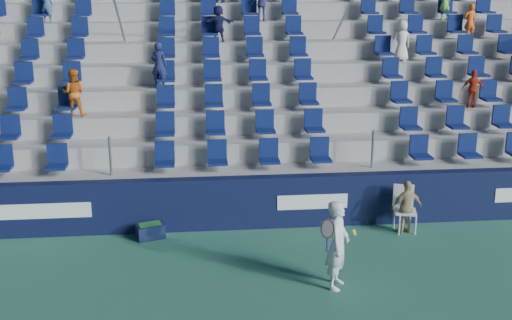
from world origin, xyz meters
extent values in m
plane|color=#2D6951|center=(0.00, 0.00, 0.00)|extent=(70.00, 70.00, 0.00)
cube|color=#0E1434|center=(0.00, 3.15, 0.60)|extent=(24.00, 0.30, 1.20)
cube|color=white|center=(-5.00, 2.99, 0.62)|extent=(3.20, 0.02, 0.34)
cube|color=white|center=(1.50, 2.99, 0.62)|extent=(1.60, 0.02, 0.34)
cube|color=#A4A49F|center=(0.00, 3.72, 0.60)|extent=(24.00, 0.85, 1.20)
cube|color=#A4A49F|center=(0.00, 4.57, 0.85)|extent=(24.00, 0.85, 1.70)
cube|color=#A4A49F|center=(0.00, 5.42, 1.10)|extent=(24.00, 0.85, 2.20)
cube|color=#A4A49F|center=(0.00, 6.28, 1.35)|extent=(24.00, 0.85, 2.70)
cube|color=#A4A49F|center=(0.00, 7.12, 1.60)|extent=(24.00, 0.85, 3.20)
cube|color=#A4A49F|center=(0.00, 7.97, 1.85)|extent=(24.00, 0.85, 3.70)
cube|color=#A4A49F|center=(0.00, 8.82, 2.10)|extent=(24.00, 0.85, 4.20)
cube|color=#A4A49F|center=(0.00, 9.68, 2.35)|extent=(24.00, 0.85, 4.70)
cube|color=#A4A49F|center=(0.00, 10.52, 2.60)|extent=(24.00, 0.85, 5.20)
cube|color=#A4A49F|center=(0.00, 11.20, 3.10)|extent=(24.00, 0.50, 6.20)
cube|color=#0C194B|center=(0.00, 3.72, 1.55)|extent=(16.05, 0.50, 0.70)
cube|color=#0C194B|center=(0.00, 4.57, 2.05)|extent=(16.05, 0.50, 0.70)
cube|color=#0C194B|center=(0.00, 5.42, 2.55)|extent=(16.05, 0.50, 0.70)
cube|color=#0C194B|center=(0.00, 6.28, 3.05)|extent=(16.05, 0.50, 0.70)
cube|color=#0C194B|center=(0.00, 7.12, 3.55)|extent=(16.05, 0.50, 0.70)
cube|color=#0C194B|center=(0.00, 7.97, 4.05)|extent=(16.05, 0.50, 0.70)
cube|color=#0C194B|center=(0.00, 8.82, 4.55)|extent=(16.05, 0.50, 0.70)
cylinder|color=gray|center=(-3.00, 7.12, 4.35)|extent=(0.06, 7.68, 4.55)
cylinder|color=gray|center=(3.00, 7.12, 4.35)|extent=(0.06, 7.68, 4.55)
imported|color=orange|center=(6.97, 7.93, 4.21)|extent=(0.40, 0.29, 1.02)
imported|color=silver|center=(4.68, 7.08, 3.76)|extent=(0.61, 0.45, 1.13)
imported|color=#CA5D17|center=(-4.01, 5.38, 2.78)|extent=(0.59, 0.48, 1.15)
imported|color=red|center=(6.10, 5.38, 2.69)|extent=(0.61, 0.35, 0.98)
imported|color=#77B94A|center=(6.51, 8.77, 4.71)|extent=(0.42, 0.33, 1.02)
imported|color=#393F7E|center=(0.96, 8.77, 4.70)|extent=(0.61, 0.31, 1.00)
imported|color=#3C5185|center=(-5.19, 8.77, 4.72)|extent=(0.44, 0.36, 1.05)
imported|color=#171C45|center=(-1.97, 6.23, 3.29)|extent=(0.50, 0.40, 1.19)
imported|color=#171745|center=(-0.36, 7.92, 4.20)|extent=(0.98, 0.50, 1.01)
imported|color=silver|center=(1.43, 0.13, 0.84)|extent=(0.61, 0.72, 1.69)
cylinder|color=navy|center=(1.18, -0.12, 0.97)|extent=(0.03, 0.03, 0.28)
torus|color=black|center=(1.18, -0.12, 1.27)|extent=(0.30, 0.17, 0.28)
plane|color=#262626|center=(1.18, -0.12, 1.27)|extent=(0.30, 0.16, 0.29)
sphere|color=#D5E635|center=(1.68, -0.07, 1.12)|extent=(0.07, 0.07, 0.07)
sphere|color=#D5E635|center=(1.68, -0.01, 1.15)|extent=(0.07, 0.07, 0.07)
cube|color=white|center=(3.53, 2.55, 0.48)|extent=(0.55, 0.55, 0.04)
cube|color=white|center=(3.53, 2.77, 0.76)|extent=(0.45, 0.15, 0.57)
cylinder|color=white|center=(3.34, 2.37, 0.23)|extent=(0.03, 0.03, 0.46)
cylinder|color=white|center=(3.71, 2.37, 0.23)|extent=(0.03, 0.03, 0.46)
cylinder|color=white|center=(3.34, 2.73, 0.23)|extent=(0.03, 0.03, 0.46)
cylinder|color=white|center=(3.71, 2.73, 0.23)|extent=(0.03, 0.03, 0.46)
imported|color=tan|center=(3.53, 2.50, 0.61)|extent=(0.75, 0.40, 1.21)
cube|color=#0D1732|center=(-2.13, 2.75, 0.16)|extent=(0.68, 0.54, 0.32)
cube|color=#1E662D|center=(-2.13, 2.75, 0.24)|extent=(0.54, 0.41, 0.19)
camera|label=1|loc=(-1.10, -10.41, 5.62)|focal=45.00mm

